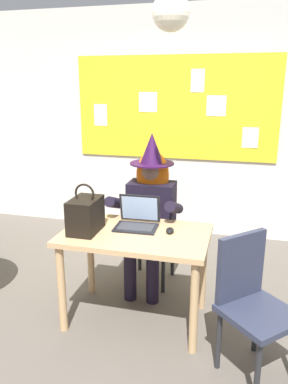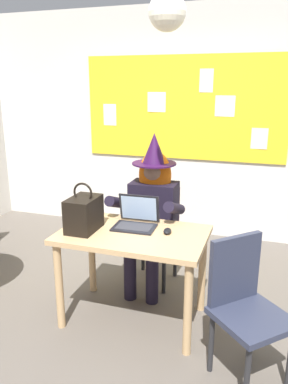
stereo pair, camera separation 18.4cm
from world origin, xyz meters
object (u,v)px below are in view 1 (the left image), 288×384
(chair_at_desk, at_px, (154,228))
(chair_extra_corner, at_px, (251,298))
(desk_main, at_px, (136,246))
(person_costumed, at_px, (150,204))
(computer_mouse, at_px, (170,230))
(laptop, at_px, (137,220))
(handbag, at_px, (85,215))

(chair_at_desk, xyz_separation_m, chair_extra_corner, (0.89, -1.04, 0.01))
(desk_main, distance_m, person_costumed, 0.60)
(chair_at_desk, xyz_separation_m, person_costumed, (-0.00, -0.12, 0.28))
(desk_main, distance_m, computer_mouse, 0.29)
(laptop, distance_m, handbag, 0.41)
(laptop, xyz_separation_m, handbag, (-0.35, -0.20, 0.08))
(desk_main, bearing_deg, chair_at_desk, 92.02)
(desk_main, height_order, chair_extra_corner, chair_extra_corner)
(computer_mouse, distance_m, chair_extra_corner, 0.77)
(desk_main, relative_size, person_costumed, 0.79)
(desk_main, bearing_deg, chair_extra_corner, -21.47)
(desk_main, relative_size, chair_at_desk, 1.24)
(computer_mouse, height_order, handbag, handbag)
(laptop, bearing_deg, chair_extra_corner, -30.41)
(chair_at_desk, bearing_deg, chair_extra_corner, 43.99)
(chair_at_desk, distance_m, computer_mouse, 0.74)
(person_costumed, relative_size, chair_extra_corner, 1.54)
(chair_at_desk, xyz_separation_m, computer_mouse, (0.28, -0.64, 0.25))
(desk_main, relative_size, handbag, 2.95)
(person_costumed, bearing_deg, chair_at_desk, 177.41)
(computer_mouse, bearing_deg, handbag, -174.11)
(person_costumed, relative_size, computer_mouse, 13.63)
(person_costumed, distance_m, computer_mouse, 0.59)
(chair_at_desk, bearing_deg, desk_main, 5.66)
(chair_at_desk, relative_size, person_costumed, 0.64)
(desk_main, distance_m, chair_extra_corner, 0.93)
(laptop, bearing_deg, chair_at_desk, 88.09)
(laptop, xyz_separation_m, computer_mouse, (0.27, -0.07, -0.04))
(desk_main, bearing_deg, computer_mouse, 14.45)
(handbag, relative_size, chair_extra_corner, 0.41)
(chair_at_desk, bearing_deg, person_costumed, 1.44)
(chair_at_desk, relative_size, computer_mouse, 8.67)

